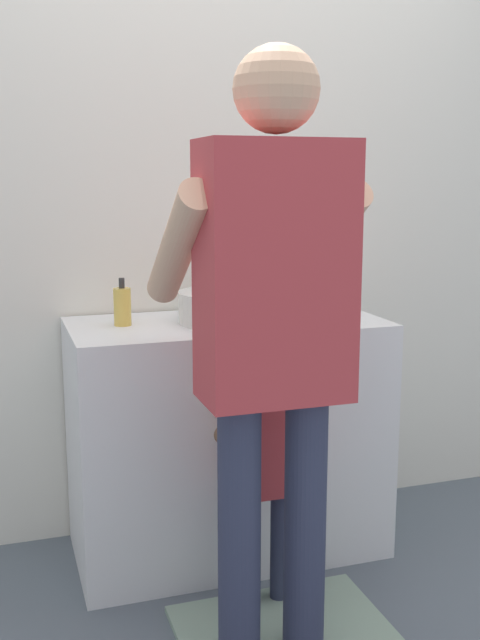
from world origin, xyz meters
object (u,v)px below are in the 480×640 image
(soap_bottle, at_px, (122,306))
(toothbrush_cup, at_px, (324,302))
(adult_parent, at_px, (272,311))
(child_toddler, at_px, (265,458))

(soap_bottle, bearing_deg, toothbrush_cup, -4.61)
(toothbrush_cup, distance_m, adult_parent, 0.79)
(soap_bottle, xyz_separation_m, child_toddler, (0.36, -0.44, -0.43))
(child_toddler, bearing_deg, soap_bottle, 129.50)
(toothbrush_cup, bearing_deg, child_toddler, -133.97)
(toothbrush_cup, bearing_deg, adult_parent, -124.73)
(adult_parent, bearing_deg, soap_bottle, 111.98)
(soap_bottle, distance_m, child_toddler, 0.72)
(toothbrush_cup, bearing_deg, soap_bottle, 175.39)
(soap_bottle, xyz_separation_m, adult_parent, (0.28, -0.71, 0.08))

